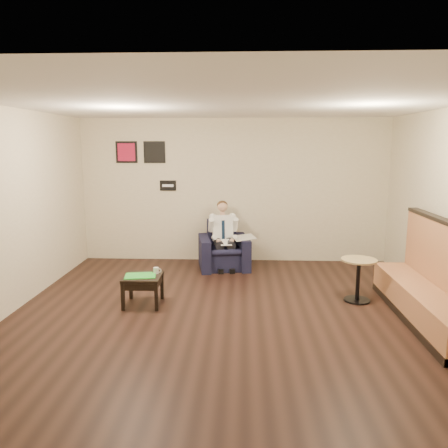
{
  "coord_description": "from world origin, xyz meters",
  "views": [
    {
      "loc": [
        0.18,
        -5.55,
        2.29
      ],
      "look_at": [
        -0.12,
        1.2,
        1.06
      ],
      "focal_mm": 35.0,
      "sensor_mm": 36.0,
      "label": 1
    }
  ],
  "objects_px": {
    "seated_man": "(225,238)",
    "cafe_table": "(358,280)",
    "banquette": "(428,273)",
    "smartphone": "(148,272)",
    "armchair": "(224,245)",
    "green_folder": "(140,276)",
    "coffee_mug": "(156,270)",
    "side_table": "(143,290)"
  },
  "relations": [
    {
      "from": "green_folder",
      "to": "banquette",
      "type": "relative_size",
      "value": 0.17
    },
    {
      "from": "side_table",
      "to": "cafe_table",
      "type": "height_order",
      "value": "cafe_table"
    },
    {
      "from": "armchair",
      "to": "cafe_table",
      "type": "relative_size",
      "value": 1.4
    },
    {
      "from": "side_table",
      "to": "coffee_mug",
      "type": "height_order",
      "value": "coffee_mug"
    },
    {
      "from": "smartphone",
      "to": "banquette",
      "type": "xyz_separation_m",
      "value": [
        3.8,
        -0.57,
        0.22
      ]
    },
    {
      "from": "coffee_mug",
      "to": "green_folder",
      "type": "bearing_deg",
      "value": -145.29
    },
    {
      "from": "coffee_mug",
      "to": "side_table",
      "type": "bearing_deg",
      "value": -145.29
    },
    {
      "from": "side_table",
      "to": "green_folder",
      "type": "bearing_deg",
      "value": -145.29
    },
    {
      "from": "side_table",
      "to": "smartphone",
      "type": "distance_m",
      "value": 0.27
    },
    {
      "from": "armchair",
      "to": "smartphone",
      "type": "bearing_deg",
      "value": -129.04
    },
    {
      "from": "side_table",
      "to": "green_folder",
      "type": "distance_m",
      "value": 0.23
    },
    {
      "from": "green_folder",
      "to": "cafe_table",
      "type": "distance_m",
      "value": 3.19
    },
    {
      "from": "armchair",
      "to": "seated_man",
      "type": "bearing_deg",
      "value": -90.0
    },
    {
      "from": "armchair",
      "to": "banquette",
      "type": "distance_m",
      "value": 3.67
    },
    {
      "from": "seated_man",
      "to": "side_table",
      "type": "xyz_separation_m",
      "value": [
        -1.1,
        -1.87,
        -0.38
      ]
    },
    {
      "from": "seated_man",
      "to": "cafe_table",
      "type": "distance_m",
      "value": 2.61
    },
    {
      "from": "armchair",
      "to": "cafe_table",
      "type": "distance_m",
      "value": 2.68
    },
    {
      "from": "smartphone",
      "to": "banquette",
      "type": "relative_size",
      "value": 0.05
    },
    {
      "from": "armchair",
      "to": "smartphone",
      "type": "relative_size",
      "value": 6.68
    },
    {
      "from": "seated_man",
      "to": "coffee_mug",
      "type": "height_order",
      "value": "seated_man"
    },
    {
      "from": "coffee_mug",
      "to": "cafe_table",
      "type": "xyz_separation_m",
      "value": [
        2.97,
        0.16,
        -0.16
      ]
    },
    {
      "from": "seated_man",
      "to": "smartphone",
      "type": "xyz_separation_m",
      "value": [
        -1.06,
        -1.72,
        -0.16
      ]
    },
    {
      "from": "seated_man",
      "to": "coffee_mug",
      "type": "bearing_deg",
      "value": -127.44
    },
    {
      "from": "green_folder",
      "to": "smartphone",
      "type": "height_order",
      "value": "green_folder"
    },
    {
      "from": "armchair",
      "to": "cafe_table",
      "type": "xyz_separation_m",
      "value": [
        2.06,
        -1.71,
        -0.11
      ]
    },
    {
      "from": "green_folder",
      "to": "seated_man",
      "type": "bearing_deg",
      "value": 59.14
    },
    {
      "from": "armchair",
      "to": "side_table",
      "type": "distance_m",
      "value": 2.27
    },
    {
      "from": "armchair",
      "to": "coffee_mug",
      "type": "height_order",
      "value": "armchair"
    },
    {
      "from": "armchair",
      "to": "coffee_mug",
      "type": "xyz_separation_m",
      "value": [
        -0.91,
        -1.87,
        0.04
      ]
    },
    {
      "from": "side_table",
      "to": "coffee_mug",
      "type": "xyz_separation_m",
      "value": [
        0.17,
        0.12,
        0.26
      ]
    },
    {
      "from": "armchair",
      "to": "banquette",
      "type": "bearing_deg",
      "value": -50.47
    },
    {
      "from": "seated_man",
      "to": "green_folder",
      "type": "height_order",
      "value": "seated_man"
    },
    {
      "from": "green_folder",
      "to": "coffee_mug",
      "type": "bearing_deg",
      "value": 34.71
    },
    {
      "from": "armchair",
      "to": "side_table",
      "type": "relative_size",
      "value": 1.7
    },
    {
      "from": "banquette",
      "to": "smartphone",
      "type": "bearing_deg",
      "value": 171.47
    },
    {
      "from": "coffee_mug",
      "to": "smartphone",
      "type": "bearing_deg",
      "value": 163.92
    },
    {
      "from": "seated_man",
      "to": "cafe_table",
      "type": "xyz_separation_m",
      "value": [
        2.04,
        -1.6,
        -0.28
      ]
    },
    {
      "from": "coffee_mug",
      "to": "smartphone",
      "type": "relative_size",
      "value": 0.68
    },
    {
      "from": "armchair",
      "to": "coffee_mug",
      "type": "relative_size",
      "value": 9.84
    },
    {
      "from": "seated_man",
      "to": "coffee_mug",
      "type": "xyz_separation_m",
      "value": [
        -0.93,
        -1.76,
        -0.12
      ]
    },
    {
      "from": "smartphone",
      "to": "banquette",
      "type": "distance_m",
      "value": 3.85
    },
    {
      "from": "seated_man",
      "to": "cafe_table",
      "type": "bearing_deg",
      "value": -47.48
    }
  ]
}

